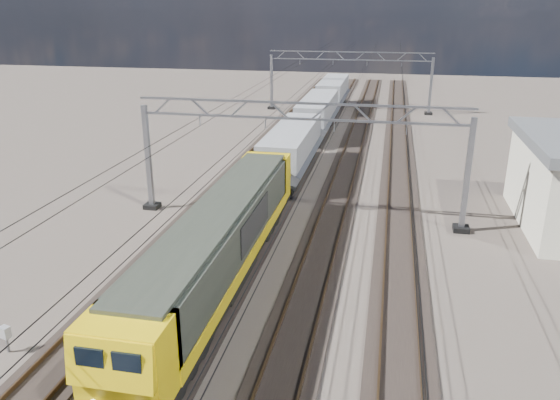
% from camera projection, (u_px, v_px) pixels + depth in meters
% --- Properties ---
extents(ground, '(160.00, 160.00, 0.00)m').
position_uv_depth(ground, '(286.00, 246.00, 29.51)').
color(ground, black).
rests_on(ground, ground).
extents(track_outer_west, '(2.60, 140.00, 0.30)m').
position_uv_depth(track_outer_west, '(181.00, 236.00, 30.60)').
color(track_outer_west, black).
rests_on(track_outer_west, ground).
extents(track_loco, '(2.60, 140.00, 0.30)m').
position_uv_depth(track_loco, '(250.00, 241.00, 29.86)').
color(track_loco, black).
rests_on(track_loco, ground).
extents(track_inner_east, '(2.60, 140.00, 0.30)m').
position_uv_depth(track_inner_east, '(323.00, 248.00, 29.11)').
color(track_inner_east, black).
rests_on(track_inner_east, ground).
extents(track_outer_east, '(2.60, 140.00, 0.30)m').
position_uv_depth(track_outer_east, '(399.00, 254.00, 28.36)').
color(track_outer_east, black).
rests_on(track_outer_east, ground).
extents(catenary_gantry_mid, '(19.90, 0.90, 7.11)m').
position_uv_depth(catenary_gantry_mid, '(299.00, 157.00, 31.87)').
color(catenary_gantry_mid, gray).
rests_on(catenary_gantry_mid, ground).
extents(catenary_gantry_far, '(19.90, 0.90, 7.11)m').
position_uv_depth(catenary_gantry_far, '(349.00, 79.00, 65.08)').
color(catenary_gantry_far, gray).
rests_on(catenary_gantry_far, ground).
extents(overhead_wires, '(12.03, 140.00, 0.53)m').
position_uv_depth(overhead_wires, '(310.00, 113.00, 34.94)').
color(overhead_wires, black).
rests_on(overhead_wires, ground).
extents(locomotive, '(2.76, 21.10, 3.62)m').
position_uv_depth(locomotive, '(221.00, 241.00, 24.43)').
color(locomotive, black).
rests_on(locomotive, ground).
extents(hopper_wagon_lead, '(3.38, 13.00, 3.25)m').
position_uv_depth(hopper_wagon_lead, '(292.00, 147.00, 40.78)').
color(hopper_wagon_lead, black).
rests_on(hopper_wagon_lead, ground).
extents(hopper_wagon_mid, '(3.38, 13.00, 3.25)m').
position_uv_depth(hopper_wagon_mid, '(317.00, 113.00, 53.88)').
color(hopper_wagon_mid, black).
rests_on(hopper_wagon_mid, ground).
extents(hopper_wagon_third, '(3.38, 13.00, 3.25)m').
position_uv_depth(hopper_wagon_third, '(333.00, 91.00, 66.98)').
color(hopper_wagon_third, black).
rests_on(hopper_wagon_third, ground).
extents(trackside_cabinet, '(0.42, 0.36, 1.09)m').
position_uv_depth(trackside_cabinet, '(5.00, 333.00, 20.21)').
color(trackside_cabinet, gray).
rests_on(trackside_cabinet, ground).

